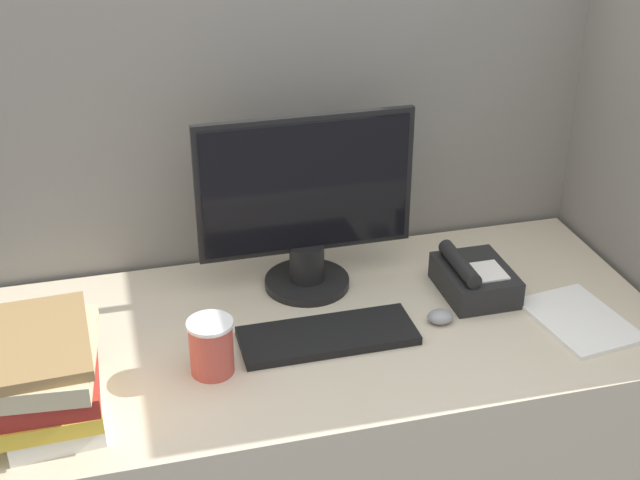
{
  "coord_description": "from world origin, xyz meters",
  "views": [
    {
      "loc": [
        -0.43,
        -1.27,
        1.88
      ],
      "look_at": [
        0.01,
        0.4,
        0.96
      ],
      "focal_mm": 50.0,
      "sensor_mm": 36.0,
      "label": 1
    }
  ],
  "objects_px": {
    "keyboard": "(329,336)",
    "book_stack": "(41,376)",
    "coffee_cup": "(211,347)",
    "desk_telephone": "(474,278)",
    "mouse": "(440,317)",
    "monitor": "(306,210)"
  },
  "relations": [
    {
      "from": "desk_telephone",
      "to": "coffee_cup",
      "type": "bearing_deg",
      "value": -166.72
    },
    {
      "from": "monitor",
      "to": "coffee_cup",
      "type": "xyz_separation_m",
      "value": [
        -0.28,
        -0.29,
        -0.14
      ]
    },
    {
      "from": "keyboard",
      "to": "mouse",
      "type": "bearing_deg",
      "value": 0.43
    },
    {
      "from": "coffee_cup",
      "to": "desk_telephone",
      "type": "distance_m",
      "value": 0.67
    },
    {
      "from": "keyboard",
      "to": "coffee_cup",
      "type": "bearing_deg",
      "value": -169.25
    },
    {
      "from": "mouse",
      "to": "book_stack",
      "type": "height_order",
      "value": "book_stack"
    },
    {
      "from": "book_stack",
      "to": "desk_telephone",
      "type": "height_order",
      "value": "book_stack"
    },
    {
      "from": "keyboard",
      "to": "mouse",
      "type": "xyz_separation_m",
      "value": [
        0.26,
        0.0,
        0.01
      ]
    },
    {
      "from": "keyboard",
      "to": "mouse",
      "type": "height_order",
      "value": "mouse"
    },
    {
      "from": "mouse",
      "to": "coffee_cup",
      "type": "xyz_separation_m",
      "value": [
        -0.53,
        -0.05,
        0.05
      ]
    },
    {
      "from": "keyboard",
      "to": "book_stack",
      "type": "distance_m",
      "value": 0.62
    },
    {
      "from": "monitor",
      "to": "keyboard",
      "type": "xyz_separation_m",
      "value": [
        -0.01,
        -0.24,
        -0.19
      ]
    },
    {
      "from": "monitor",
      "to": "desk_telephone",
      "type": "xyz_separation_m",
      "value": [
        0.38,
        -0.14,
        -0.16
      ]
    },
    {
      "from": "keyboard",
      "to": "desk_telephone",
      "type": "xyz_separation_m",
      "value": [
        0.39,
        0.1,
        0.03
      ]
    },
    {
      "from": "keyboard",
      "to": "monitor",
      "type": "bearing_deg",
      "value": 88.02
    },
    {
      "from": "mouse",
      "to": "coffee_cup",
      "type": "relative_size",
      "value": 0.49
    },
    {
      "from": "monitor",
      "to": "keyboard",
      "type": "relative_size",
      "value": 1.32
    },
    {
      "from": "book_stack",
      "to": "keyboard",
      "type": "bearing_deg",
      "value": 10.44
    },
    {
      "from": "monitor",
      "to": "mouse",
      "type": "xyz_separation_m",
      "value": [
        0.25,
        -0.24,
        -0.19
      ]
    },
    {
      "from": "monitor",
      "to": "coffee_cup",
      "type": "height_order",
      "value": "monitor"
    },
    {
      "from": "desk_telephone",
      "to": "book_stack",
      "type": "bearing_deg",
      "value": -167.76
    },
    {
      "from": "book_stack",
      "to": "desk_telephone",
      "type": "relative_size",
      "value": 1.48
    }
  ]
}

